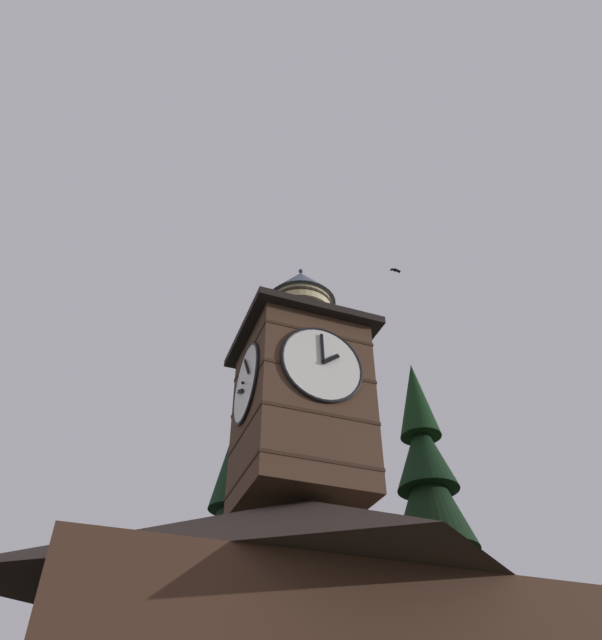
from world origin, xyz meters
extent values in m
pyramid|color=#2D231E|center=(-1.79, -0.42, 6.17)|extent=(12.13, 8.73, 2.62)
cube|color=#4C3323|center=(-1.91, -1.05, 10.23)|extent=(3.47, 3.47, 5.50)
cube|color=#352318|center=(-1.91, -1.05, 8.14)|extent=(3.51, 3.51, 0.10)
cube|color=#352318|center=(-1.91, -1.05, 9.52)|extent=(3.51, 3.51, 0.10)
cube|color=#352318|center=(-1.91, -1.05, 10.89)|extent=(3.51, 3.51, 0.10)
cube|color=#352318|center=(-1.91, -1.05, 12.27)|extent=(3.51, 3.51, 0.10)
cylinder|color=white|center=(-1.91, 0.71, 11.12)|extent=(2.47, 0.10, 2.47)
torus|color=black|center=(-1.91, 0.74, 11.12)|extent=(2.57, 0.10, 2.57)
cube|color=black|center=(-2.16, 0.81, 11.30)|extent=(0.57, 0.04, 0.46)
cube|color=black|center=(-1.90, 0.81, 11.62)|extent=(0.11, 0.04, 1.01)
sphere|color=black|center=(-1.91, 0.82, 11.12)|extent=(0.10, 0.10, 0.10)
cylinder|color=white|center=(-0.15, -1.05, 11.12)|extent=(0.10, 2.47, 2.47)
torus|color=black|center=(-0.12, -1.05, 11.12)|extent=(0.10, 2.57, 2.57)
cube|color=black|center=(-0.05, -1.33, 10.98)|extent=(0.04, 0.61, 0.38)
cube|color=black|center=(-0.05, -0.77, 11.53)|extent=(0.04, 0.64, 0.88)
sphere|color=black|center=(-0.04, -1.05, 11.12)|extent=(0.10, 0.10, 0.10)
cube|color=black|center=(-1.91, -1.05, 13.11)|extent=(4.17, 4.17, 0.25)
cylinder|color=#D1BC84|center=(-1.91, -1.05, 14.02)|extent=(2.16, 2.16, 1.57)
cylinder|color=#2D2319|center=(-1.91, -1.05, 13.43)|extent=(2.22, 2.22, 0.10)
cylinder|color=#2D2319|center=(-1.91, -1.05, 13.82)|extent=(2.22, 2.22, 0.10)
cylinder|color=#2D2319|center=(-1.91, -1.05, 14.22)|extent=(2.22, 2.22, 0.10)
cylinder|color=#2D2319|center=(-1.91, -1.05, 14.61)|extent=(2.22, 2.22, 0.10)
cone|color=#424C5B|center=(-1.91, -1.05, 15.55)|extent=(2.46, 2.46, 1.48)
sphere|color=#384251|center=(-1.91, -1.05, 16.39)|extent=(0.16, 0.16, 0.16)
cone|color=black|center=(-1.39, -6.81, 5.90)|extent=(4.27, 4.27, 3.92)
cone|color=black|center=(-1.39, -6.81, 8.72)|extent=(3.01, 3.01, 4.10)
cone|color=black|center=(-1.39, -6.81, 11.32)|extent=(1.76, 1.76, 3.83)
cone|color=black|center=(-8.76, -5.15, 7.94)|extent=(3.88, 3.88, 3.92)
cone|color=black|center=(-8.76, -5.15, 10.34)|extent=(3.15, 3.15, 4.13)
cone|color=black|center=(-8.76, -5.15, 12.19)|extent=(2.43, 2.43, 3.26)
cone|color=black|center=(-8.76, -5.15, 14.67)|extent=(1.71, 1.71, 3.62)
sphere|color=silver|center=(-12.92, -35.14, 11.92)|extent=(2.38, 2.38, 2.38)
ellipsoid|color=black|center=(-6.90, -2.48, 19.37)|extent=(0.10, 0.18, 0.10)
cube|color=black|center=(-6.78, -2.48, 19.37)|extent=(0.24, 0.13, 0.10)
cube|color=black|center=(-7.03, -2.48, 19.37)|extent=(0.24, 0.13, 0.10)
ellipsoid|color=black|center=(-2.16, -2.75, 17.32)|extent=(0.28, 0.23, 0.13)
cube|color=black|center=(-2.09, -2.89, 17.32)|extent=(0.28, 0.34, 0.04)
cube|color=black|center=(-2.23, -2.62, 17.32)|extent=(0.28, 0.34, 0.04)
camera|label=1|loc=(3.55, 13.58, 1.59)|focal=32.74mm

